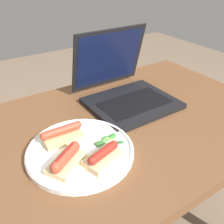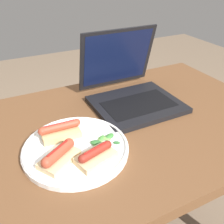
# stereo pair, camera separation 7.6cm
# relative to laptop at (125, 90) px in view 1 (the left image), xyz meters

# --- Properties ---
(desk) EXTENTS (1.16, 0.69, 0.73)m
(desk) POSITION_rel_laptop_xyz_m (-0.13, -0.11, -0.15)
(desk) COLOR brown
(desk) RESTS_ON ground_plane
(laptop) EXTENTS (0.30, 0.31, 0.25)m
(laptop) POSITION_rel_laptop_xyz_m (0.00, 0.00, 0.00)
(laptop) COLOR black
(laptop) RESTS_ON desk
(plate) EXTENTS (0.30, 0.30, 0.02)m
(plate) POSITION_rel_laptop_xyz_m (-0.28, -0.18, -0.03)
(plate) COLOR white
(plate) RESTS_ON desk
(sausage_toast_left) EXTENTS (0.12, 0.09, 0.04)m
(sausage_toast_left) POSITION_rel_laptop_xyz_m (-0.25, -0.26, -0.01)
(sausage_toast_left) COLOR #D6B784
(sausage_toast_left) RESTS_ON plate
(sausage_toast_middle) EXTENTS (0.13, 0.07, 0.05)m
(sausage_toast_middle) POSITION_rel_laptop_xyz_m (-0.30, -0.11, -0.01)
(sausage_toast_middle) COLOR tan
(sausage_toast_middle) RESTS_ON plate
(sausage_toast_right) EXTENTS (0.12, 0.11, 0.05)m
(sausage_toast_right) POSITION_rel_laptop_xyz_m (-0.34, -0.22, -0.01)
(sausage_toast_right) COLOR #D6B784
(sausage_toast_right) RESTS_ON plate
(salad_pile) EXTENTS (0.08, 0.07, 0.01)m
(salad_pile) POSITION_rel_laptop_xyz_m (-0.20, -0.19, -0.03)
(salad_pile) COLOR #709E4C
(salad_pile) RESTS_ON plate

